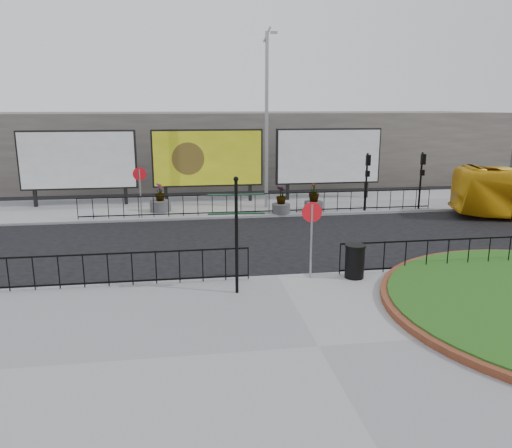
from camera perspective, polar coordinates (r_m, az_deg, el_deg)
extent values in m
plane|color=black|center=(16.41, 2.45, -6.24)|extent=(90.00, 90.00, 0.00)
cube|color=gray|center=(11.91, 7.15, -13.96)|extent=(30.00, 10.00, 0.12)
cube|color=gray|center=(27.86, -2.22, 2.13)|extent=(44.00, 6.00, 0.12)
cylinder|color=gray|center=(25.00, -13.06, 3.42)|extent=(0.07, 0.07, 2.40)
cylinder|color=red|center=(24.86, -13.18, 5.58)|extent=(0.64, 0.03, 0.64)
cylinder|color=white|center=(24.87, -13.17, 5.59)|extent=(0.50, 0.03, 0.50)
cylinder|color=gray|center=(15.85, 6.33, -2.01)|extent=(0.07, 0.07, 2.40)
cylinder|color=red|center=(15.63, 6.42, 1.35)|extent=(0.64, 0.03, 0.64)
cylinder|color=white|center=(15.65, 6.40, 1.37)|extent=(0.50, 0.03, 0.50)
cube|color=black|center=(29.66, -23.91, 2.78)|extent=(0.18, 0.18, 1.00)
cube|color=black|center=(28.75, -14.65, 3.19)|extent=(0.18, 0.18, 1.00)
cube|color=black|center=(28.84, -19.66, 6.90)|extent=(6.20, 0.25, 3.20)
cube|color=white|center=(28.69, -19.72, 6.86)|extent=(6.00, 0.06, 3.00)
cube|color=black|center=(28.60, -10.26, 3.36)|extent=(0.18, 0.18, 1.00)
cube|color=black|center=(28.84, -0.67, 3.66)|extent=(0.18, 0.18, 1.00)
cube|color=black|center=(28.35, -5.54, 7.51)|extent=(6.20, 0.25, 3.20)
cube|color=yellow|center=(28.19, -5.52, 7.48)|extent=(6.00, 0.06, 3.00)
cube|color=black|center=(29.22, 3.61, 3.77)|extent=(0.18, 0.18, 1.00)
cube|color=black|center=(30.58, 12.46, 3.91)|extent=(0.18, 0.18, 1.00)
cube|color=black|center=(29.55, 8.27, 7.68)|extent=(6.20, 0.25, 3.20)
cube|color=white|center=(29.40, 8.36, 7.64)|extent=(6.00, 0.06, 3.00)
cylinder|color=gray|center=(26.55, 1.22, 11.50)|extent=(0.18, 0.18, 9.00)
cylinder|color=gray|center=(26.76, 1.26, 20.85)|extent=(0.43, 0.10, 0.77)
cube|color=gray|center=(26.83, 2.06, 21.04)|extent=(0.35, 0.15, 0.12)
cylinder|color=black|center=(26.61, 12.49, 4.70)|extent=(0.10, 0.10, 3.00)
cube|color=black|center=(26.36, 12.71, 7.13)|extent=(0.22, 0.18, 0.55)
cube|color=black|center=(26.44, 12.63, 5.62)|extent=(0.20, 0.16, 0.30)
cylinder|color=black|center=(27.82, 18.29, 4.71)|extent=(0.10, 0.10, 3.00)
cube|color=black|center=(27.58, 18.58, 7.03)|extent=(0.22, 0.18, 0.55)
cube|color=black|center=(27.66, 18.47, 5.59)|extent=(0.20, 0.16, 0.30)
cube|color=slate|center=(37.40, -3.97, 8.78)|extent=(40.00, 10.00, 5.00)
cylinder|color=black|center=(14.38, -2.24, -1.62)|extent=(0.09, 0.09, 3.33)
sphere|color=black|center=(14.03, -2.31, 5.17)|extent=(0.15, 0.15, 0.15)
cube|color=black|center=(14.11, -3.98, 3.34)|extent=(0.79, 0.24, 0.03)
cube|color=black|center=(14.16, -0.62, 3.41)|extent=(0.79, 0.17, 0.03)
cube|color=black|center=(14.17, -3.95, 1.18)|extent=(0.78, 0.16, 0.03)
cube|color=black|center=(14.20, -0.59, 1.24)|extent=(0.79, 0.24, 0.03)
cylinder|color=black|center=(16.27, 11.21, -4.31)|extent=(0.61, 0.61, 1.02)
cylinder|color=black|center=(16.11, 11.30, -2.46)|extent=(0.66, 0.66, 0.07)
cylinder|color=#4C4C4F|center=(26.41, -10.86, 2.03)|extent=(1.08, 1.08, 0.56)
imported|color=#234913|center=(26.28, -10.93, 3.60)|extent=(0.67, 0.67, 0.91)
cylinder|color=#4C4C4F|center=(25.58, 2.88, 1.79)|extent=(0.92, 0.92, 0.48)
imported|color=#234913|center=(25.45, 2.90, 3.34)|extent=(0.73, 0.73, 0.92)
cylinder|color=#4C4C4F|center=(26.22, 6.59, 2.03)|extent=(0.97, 0.97, 0.50)
imported|color=#234913|center=(26.08, 6.64, 3.68)|extent=(0.76, 0.76, 1.03)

